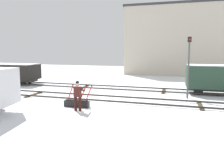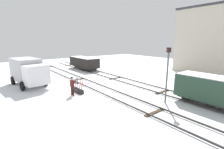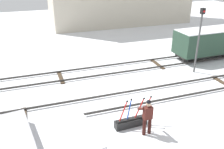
# 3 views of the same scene
# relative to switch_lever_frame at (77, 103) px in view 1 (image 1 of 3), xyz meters

# --- Properties ---
(ground_plane) EXTENTS (60.00, 60.00, 0.00)m
(ground_plane) POSITION_rel_switch_lever_frame_xyz_m (1.25, 2.15, -0.25)
(ground_plane) COLOR white
(track_main_line) EXTENTS (44.00, 1.94, 0.18)m
(track_main_line) POSITION_rel_switch_lever_frame_xyz_m (1.25, 2.15, -0.14)
(track_main_line) COLOR #2D2B28
(track_main_line) RESTS_ON ground_plane
(track_siding_near) EXTENTS (44.00, 1.94, 0.18)m
(track_siding_near) POSITION_rel_switch_lever_frame_xyz_m (1.25, 6.29, -0.14)
(track_siding_near) COLOR #2D2B28
(track_siding_near) RESTS_ON ground_plane
(switch_lever_frame) EXTENTS (1.78, 0.41, 1.44)m
(switch_lever_frame) POSITION_rel_switch_lever_frame_xyz_m (0.00, 0.00, 0.00)
(switch_lever_frame) COLOR black
(switch_lever_frame) RESTS_ON ground_plane
(rail_worker) EXTENTS (0.55, 0.66, 1.70)m
(rail_worker) POSITION_rel_switch_lever_frame_xyz_m (0.41, -0.73, 0.71)
(rail_worker) COLOR #351511
(rail_worker) RESTS_ON ground_plane
(signal_post) EXTENTS (0.24, 0.32, 4.28)m
(signal_post) POSITION_rel_switch_lever_frame_xyz_m (6.48, 4.23, 2.34)
(signal_post) COLOR #4C4C4C
(signal_post) RESTS_ON ground_plane
(apartment_building) EXTENTS (16.68, 5.91, 9.47)m
(apartment_building) POSITION_rel_switch_lever_frame_xyz_m (7.06, 20.09, 4.49)
(apartment_building) COLOR beige
(apartment_building) RESTS_ON ground_plane
(freight_car_back_track) EXTENTS (4.84, 2.10, 2.26)m
(freight_car_back_track) POSITION_rel_switch_lever_frame_xyz_m (8.89, 6.29, 1.06)
(freight_car_back_track) COLOR #2D2B28
(freight_car_back_track) RESTS_ON ground_plane
(freight_car_mid_siding) EXTENTS (6.22, 2.30, 2.02)m
(freight_car_mid_siding) POSITION_rel_switch_lever_frame_xyz_m (-10.57, 6.29, 0.94)
(freight_car_mid_siding) COLOR #2D2B28
(freight_car_mid_siding) RESTS_ON ground_plane
(perched_bird_roof_left) EXTENTS (0.25, 0.27, 0.13)m
(perched_bird_roof_left) POSITION_rel_switch_lever_frame_xyz_m (7.27, 22.46, 9.28)
(perched_bird_roof_left) COLOR #514C47
(perched_bird_roof_left) RESTS_ON apartment_building
(perched_bird_roof_right) EXTENTS (0.24, 0.28, 0.13)m
(perched_bird_roof_right) POSITION_rel_switch_lever_frame_xyz_m (3.10, 19.74, 9.28)
(perched_bird_roof_right) COLOR #333338
(perched_bird_roof_right) RESTS_ON apartment_building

